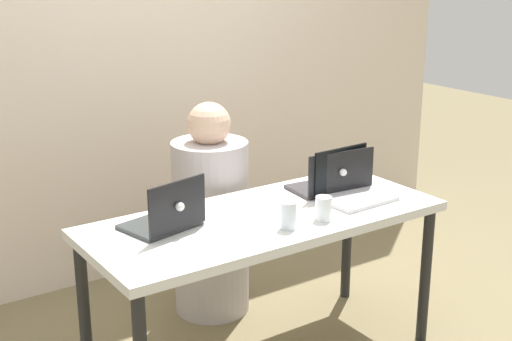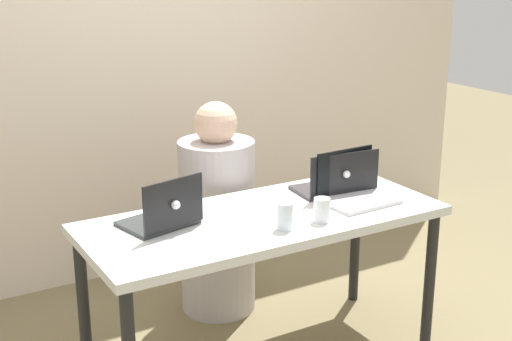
{
  "view_description": "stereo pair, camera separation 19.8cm",
  "coord_description": "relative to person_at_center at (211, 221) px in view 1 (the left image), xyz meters",
  "views": [
    {
      "loc": [
        -1.63,
        -2.32,
        1.77
      ],
      "look_at": [
        0.0,
        0.06,
        0.88
      ],
      "focal_mm": 50.0,
      "sensor_mm": 36.0,
      "label": 1
    },
    {
      "loc": [
        -1.46,
        -2.43,
        1.77
      ],
      "look_at": [
        0.0,
        0.06,
        0.88
      ],
      "focal_mm": 50.0,
      "sensor_mm": 36.0,
      "label": 2
    }
  ],
  "objects": [
    {
      "name": "person_at_center",
      "position": [
        0.0,
        0.0,
        0.0
      ],
      "size": [
        0.46,
        0.46,
        1.09
      ],
      "rotation": [
        0.0,
        0.0,
        3.4
      ],
      "color": "#B9AFAF",
      "rests_on": "ground"
    },
    {
      "name": "desk",
      "position": [
        -0.07,
        -0.56,
        0.15
      ],
      "size": [
        1.54,
        0.65,
        0.7
      ],
      "color": "silver",
      "rests_on": "ground"
    },
    {
      "name": "water_glass_right",
      "position": [
        0.1,
        -0.75,
        0.26
      ],
      "size": [
        0.07,
        0.07,
        0.1
      ],
      "color": "white",
      "rests_on": "desk"
    },
    {
      "name": "laptop_front_right",
      "position": [
        0.38,
        -0.61,
        0.27
      ],
      "size": [
        0.32,
        0.26,
        0.22
      ],
      "rotation": [
        0.0,
        0.0,
        0.04
      ],
      "color": "silver",
      "rests_on": "desk"
    },
    {
      "name": "laptop_back_right",
      "position": [
        0.38,
        -0.48,
        0.27
      ],
      "size": [
        0.37,
        0.26,
        0.21
      ],
      "rotation": [
        0.0,
        0.0,
        3.05
      ],
      "color": "#39353A",
      "rests_on": "desk"
    },
    {
      "name": "back_wall",
      "position": [
        -0.07,
        0.7,
        0.81
      ],
      "size": [
        4.5,
        0.1,
        2.58
      ],
      "primitive_type": "cube",
      "color": "beige",
      "rests_on": "ground"
    },
    {
      "name": "water_glass_center",
      "position": [
        -0.08,
        -0.75,
        0.27
      ],
      "size": [
        0.07,
        0.07,
        0.11
      ],
      "color": "silver",
      "rests_on": "desk"
    },
    {
      "name": "laptop_back_left",
      "position": [
        -0.49,
        -0.48,
        0.27
      ],
      "size": [
        0.33,
        0.29,
        0.22
      ],
      "rotation": [
        0.0,
        0.0,
        3.36
      ],
      "color": "#333838",
      "rests_on": "desk"
    }
  ]
}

